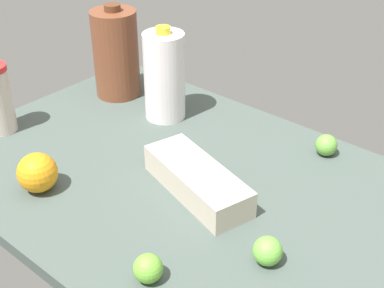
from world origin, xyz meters
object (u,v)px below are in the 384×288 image
at_px(chocolate_milk_jug, 116,53).
at_px(lime_by_jug, 268,251).
at_px(egg_carton, 197,180).
at_px(lime_beside_bowl, 326,145).
at_px(milk_jug, 164,76).
at_px(orange_loose, 37,173).
at_px(lime_far_back, 148,268).

height_order(chocolate_milk_jug, lime_by_jug, chocolate_milk_jug).
bearing_deg(egg_carton, lime_beside_bowl, -97.65).
height_order(egg_carton, lime_by_jug, egg_carton).
bearing_deg(milk_jug, egg_carton, 144.15).
xyz_separation_m(lime_beside_bowl, orange_loose, (0.41, 0.53, 0.02)).
bearing_deg(egg_carton, lime_far_back, 127.84).
bearing_deg(milk_jug, chocolate_milk_jug, -3.30).
bearing_deg(egg_carton, chocolate_milk_jug, -8.22).
distance_m(orange_loose, lime_far_back, 0.37).
bearing_deg(lime_by_jug, egg_carton, -18.95).
bearing_deg(chocolate_milk_jug, orange_loose, 116.53).
relative_size(egg_carton, lime_by_jug, 5.08).
relative_size(milk_jug, egg_carton, 0.90).
height_order(milk_jug, lime_beside_bowl, milk_jug).
bearing_deg(lime_beside_bowl, lime_by_jug, 103.73).
relative_size(lime_beside_bowl, lime_far_back, 0.98).
xyz_separation_m(egg_carton, lime_far_back, (-0.10, 0.25, -0.00)).
relative_size(chocolate_milk_jug, lime_by_jug, 4.80).
bearing_deg(chocolate_milk_jug, lime_by_jug, 157.44).
xyz_separation_m(milk_jug, lime_beside_bowl, (-0.42, -0.11, -0.09)).
relative_size(milk_jug, lime_far_back, 4.70).
distance_m(lime_beside_bowl, lime_by_jug, 0.41).
relative_size(chocolate_milk_jug, orange_loose, 3.02).
bearing_deg(lime_far_back, lime_beside_bowl, -93.79).
bearing_deg(chocolate_milk_jug, lime_beside_bowl, -171.09).
bearing_deg(lime_by_jug, lime_beside_bowl, -76.27).
bearing_deg(lime_beside_bowl, milk_jug, 14.40).
relative_size(egg_carton, lime_beside_bowl, 5.34).
bearing_deg(lime_beside_bowl, egg_carton, 66.31).
bearing_deg(lime_beside_bowl, orange_loose, 52.68).
bearing_deg(milk_jug, lime_beside_bowl, -165.60).
bearing_deg(chocolate_milk_jug, lime_far_back, 141.19).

